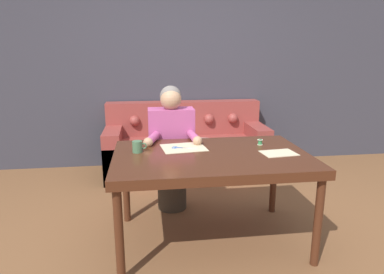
# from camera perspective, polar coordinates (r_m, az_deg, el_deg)

# --- Properties ---
(ground_plane) EXTENTS (16.00, 16.00, 0.00)m
(ground_plane) POSITION_cam_1_polar(r_m,az_deg,el_deg) (2.91, 2.72, -16.93)
(ground_plane) COLOR brown
(wall_back) EXTENTS (8.00, 0.06, 2.60)m
(wall_back) POSITION_cam_1_polar(r_m,az_deg,el_deg) (4.56, -1.88, 11.62)
(wall_back) COLOR #383842
(wall_back) RESTS_ON ground_plane
(dining_table) EXTENTS (1.49, 0.98, 0.74)m
(dining_table) POSITION_cam_1_polar(r_m,az_deg,el_deg) (2.65, 3.21, -4.17)
(dining_table) COLOR #472314
(dining_table) RESTS_ON ground_plane
(couch) EXTENTS (1.97, 0.78, 0.87)m
(couch) POSITION_cam_1_polar(r_m,az_deg,el_deg) (4.34, -1.05, -1.73)
(couch) COLOR brown
(couch) RESTS_ON ground_plane
(person) EXTENTS (0.49, 0.56, 1.20)m
(person) POSITION_cam_1_polar(r_m,az_deg,el_deg) (3.24, -3.43, -1.96)
(person) COLOR #33281E
(person) RESTS_ON ground_plane
(pattern_paper_main) EXTENTS (0.38, 0.32, 0.00)m
(pattern_paper_main) POSITION_cam_1_polar(r_m,az_deg,el_deg) (2.78, -1.41, -1.78)
(pattern_paper_main) COLOR beige
(pattern_paper_main) RESTS_ON dining_table
(pattern_paper_offcut) EXTENTS (0.28, 0.21, 0.00)m
(pattern_paper_offcut) POSITION_cam_1_polar(r_m,az_deg,el_deg) (2.72, 14.26, -2.61)
(pattern_paper_offcut) COLOR beige
(pattern_paper_offcut) RESTS_ON dining_table
(scissors) EXTENTS (0.21, 0.12, 0.01)m
(scissors) POSITION_cam_1_polar(r_m,az_deg,el_deg) (2.77, -2.05, -1.83)
(scissors) COLOR silver
(scissors) RESTS_ON dining_table
(mug) EXTENTS (0.11, 0.08, 0.09)m
(mug) POSITION_cam_1_polar(r_m,az_deg,el_deg) (2.69, -9.07, -1.60)
(mug) COLOR #47704C
(mug) RESTS_ON dining_table
(thread_spool) EXTENTS (0.04, 0.04, 0.05)m
(thread_spool) POSITION_cam_1_polar(r_m,az_deg,el_deg) (2.93, 11.27, -0.85)
(thread_spool) COLOR #338C4C
(thread_spool) RESTS_ON dining_table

